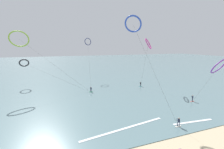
{
  "coord_description": "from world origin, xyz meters",
  "views": [
    {
      "loc": [
        -11.61,
        -9.95,
        14.3
      ],
      "look_at": [
        0.0,
        22.23,
        7.79
      ],
      "focal_mm": 24.51,
      "sensor_mm": 36.0,
      "label": 1
    }
  ],
  "objects": [
    {
      "name": "wave_crest_mid",
      "position": [
        11.87,
        9.96,
        0.06
      ],
      "size": [
        8.47,
        1.35,
        0.12
      ],
      "primitive_type": "cube",
      "rotation": [
        0.0,
        0.0,
        -0.1
      ],
      "color": "white",
      "rests_on": "ground"
    },
    {
      "name": "wave_crest_far",
      "position": [
        -1.22,
        12.19,
        0.06
      ],
      "size": [
        16.35,
        2.85,
        0.12
      ],
      "primitive_type": "cube",
      "rotation": [
        0.0,
        0.0,
        0.14
      ],
      "color": "white",
      "rests_on": "ground"
    },
    {
      "name": "surfer_coral",
      "position": [
        20.64,
        18.27,
        0.82
      ],
      "size": [
        1.4,
        0.69,
        1.7
      ],
      "rotation": [
        0.0,
        0.0,
        3.63
      ],
      "color": "#EA7260",
      "rests_on": "ground"
    },
    {
      "name": "sea_water",
      "position": [
        0.0,
        107.23,
        0.04
      ],
      "size": [
        400.0,
        200.0,
        0.08
      ],
      "primitive_type": "cube",
      "color": "slate",
      "rests_on": "ground"
    },
    {
      "name": "surfer_emerald",
      "position": [
        -2.26,
        35.21,
        0.82
      ],
      "size": [
        1.4,
        0.73,
        1.7
      ],
      "rotation": [
        0.0,
        0.0,
        5.56
      ],
      "color": "#199351",
      "rests_on": "ground"
    },
    {
      "name": "kite_lime",
      "position": [
        -21.92,
        43.82,
        16.33
      ],
      "size": [
        22.78,
        10.94,
        18.89
      ],
      "rotation": [
        0.0,
        0.0,
        0.35
      ],
      "color": "#8CC62D",
      "rests_on": "ground"
    },
    {
      "name": "kite_charcoal",
      "position": [
        -22.66,
        51.49,
        8.2
      ],
      "size": [
        22.27,
        17.67,
        9.75
      ],
      "rotation": [
        0.0,
        0.0,
        3.32
      ],
      "color": "black",
      "rests_on": "ground"
    },
    {
      "name": "kite_navy",
      "position": [
        1.58,
        57.65,
        15.92
      ],
      "size": [
        5.48,
        23.35,
        17.58
      ],
      "rotation": [
        0.0,
        0.0,
        0.33
      ],
      "color": "navy",
      "rests_on": "ground"
    },
    {
      "name": "surfer_teal",
      "position": [
        15.64,
        35.83,
        0.82
      ],
      "size": [
        1.4,
        0.59,
        1.7
      ],
      "rotation": [
        0.0,
        0.0,
        4.68
      ],
      "color": "teal",
      "rests_on": "ground"
    },
    {
      "name": "kite_violet",
      "position": [
        28.76,
        18.28,
        8.89
      ],
      "size": [
        10.92,
        4.06,
        11.07
      ],
      "rotation": [
        0.0,
        0.0,
        3.35
      ],
      "color": "purple",
      "rests_on": "ground"
    },
    {
      "name": "surfer_ivory",
      "position": [
        8.03,
        9.6,
        0.82
      ],
      "size": [
        1.4,
        0.73,
        1.7
      ],
      "rotation": [
        0.0,
        0.0,
        2.45
      ],
      "color": "silver",
      "rests_on": "ground"
    },
    {
      "name": "kite_cobalt",
      "position": [
        4.84,
        21.83,
        19.01
      ],
      "size": [
        5.32,
        14.38,
        20.89
      ],
      "rotation": [
        0.0,
        0.0,
        2.35
      ],
      "color": "#2647B7",
      "rests_on": "ground"
    },
    {
      "name": "kite_magenta",
      "position": [
        18.06,
        35.84,
        14.92
      ],
      "size": [
        4.69,
        4.59,
        16.81
      ],
      "rotation": [
        0.0,
        0.0,
        0.82
      ],
      "color": "#CC288E",
      "rests_on": "ground"
    }
  ]
}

